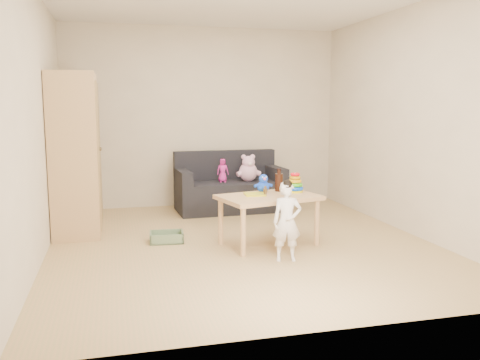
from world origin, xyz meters
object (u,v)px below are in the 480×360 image
object	(u,v)px
sofa	(230,196)
toddler	(287,223)
wardrobe	(76,154)
play_table	(269,220)

from	to	relation	value
sofa	toddler	world-z (taller)	toddler
wardrobe	sofa	bearing A→B (deg)	20.39
wardrobe	toddler	bearing A→B (deg)	-39.79
play_table	toddler	distance (m)	0.59
sofa	play_table	size ratio (longest dim) A/B	1.47
play_table	toddler	size ratio (longest dim) A/B	1.37
toddler	wardrobe	bearing A→B (deg)	151.12
sofa	play_table	distance (m)	1.84
sofa	toddler	xyz separation A→B (m)	(-0.00, -2.41, 0.16)
sofa	play_table	bearing A→B (deg)	-92.29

